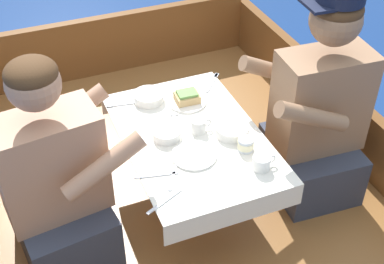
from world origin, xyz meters
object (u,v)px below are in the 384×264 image
Objects in this scene: coffee_cup_starboard at (199,125)px; coffee_cup_port at (262,162)px; sandwich at (187,97)px; tin_can at (246,144)px; person_starboard at (318,115)px; person_port at (57,185)px.

coffee_cup_port is at bearing -66.01° from coffee_cup_starboard.
sandwich is 1.66× the size of tin_can.
person_starboard reaches higher than coffee_cup_port.
coffee_cup_port is 1.49× the size of tin_can.
person_starboard is 11.10× the size of coffee_cup_starboard.
person_starboard is 10.33× the size of coffee_cup_port.
sandwich and coffee_cup_starboard have the same top height.
coffee_cup_starboard is (0.62, 0.03, 0.09)m from person_port.
coffee_cup_port is (-0.41, -0.23, 0.04)m from person_starboard.
coffee_cup_starboard is 0.23m from tin_can.
person_starboard is at bearing -8.11° from coffee_cup_starboard.
coffee_cup_starboard is (-0.14, 0.31, 0.00)m from coffee_cup_port.
person_starboard reaches higher than person_port.
person_starboard is 15.36× the size of tin_can.
sandwich is (-0.51, 0.29, 0.05)m from person_starboard.
coffee_cup_port reaches higher than tin_can.
sandwich is at bearing 103.64° from tin_can.
coffee_cup_starboard is (-0.55, 0.08, 0.04)m from person_starboard.
person_port reaches higher than coffee_cup_port.
sandwich is at bearing 13.32° from person_port.
tin_can is (0.10, -0.40, -0.00)m from sandwich.
coffee_cup_port is at bearing 33.22° from person_starboard.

